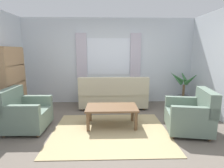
% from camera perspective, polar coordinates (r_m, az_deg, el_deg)
% --- Properties ---
extents(ground_plane, '(6.24, 6.24, 0.00)m').
position_cam_1_polar(ground_plane, '(3.80, -0.56, -14.92)').
color(ground_plane, '#6B6056').
extents(wall_back, '(5.32, 0.12, 2.60)m').
position_cam_1_polar(wall_back, '(5.70, -1.06, 7.21)').
color(wall_back, silver).
rests_on(wall_back, ground_plane).
extents(window_with_curtains, '(1.98, 0.07, 1.40)m').
position_cam_1_polar(window_with_curtains, '(5.61, -1.06, 8.69)').
color(window_with_curtains, white).
extents(area_rug, '(2.32, 1.93, 0.01)m').
position_cam_1_polar(area_rug, '(3.79, -0.56, -14.83)').
color(area_rug, tan).
rests_on(area_rug, ground_plane).
extents(couch, '(1.90, 0.82, 0.92)m').
position_cam_1_polar(couch, '(5.19, 0.40, -3.54)').
color(couch, '#BCB293').
rests_on(couch, ground_plane).
extents(armchair_left, '(0.83, 0.85, 0.88)m').
position_cam_1_polar(armchair_left, '(4.19, -26.03, -8.32)').
color(armchair_left, slate).
rests_on(armchair_left, ground_plane).
extents(armchair_right, '(0.96, 0.97, 0.88)m').
position_cam_1_polar(armchair_right, '(4.00, 23.77, -9.02)').
color(armchair_right, slate).
rests_on(armchair_right, ground_plane).
extents(coffee_table, '(1.10, 0.64, 0.44)m').
position_cam_1_polar(coffee_table, '(3.94, -0.11, -7.96)').
color(coffee_table, brown).
rests_on(coffee_table, ground_plane).
extents(potted_plant, '(1.03, 1.14, 1.07)m').
position_cam_1_polar(potted_plant, '(5.78, 21.54, -2.27)').
color(potted_plant, '#56565B').
rests_on(potted_plant, ground_plane).
extents(bookshelf, '(0.30, 0.94, 1.72)m').
position_cam_1_polar(bookshelf, '(5.02, -28.70, -0.40)').
color(bookshelf, '#A87F56').
rests_on(bookshelf, ground_plane).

